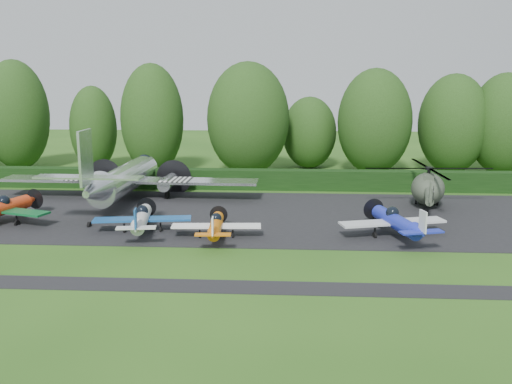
# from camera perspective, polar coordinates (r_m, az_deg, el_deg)

# --- Properties ---
(ground) EXTENTS (160.00, 160.00, 0.00)m
(ground) POSITION_cam_1_polar(r_m,az_deg,el_deg) (38.08, -7.60, -6.00)
(ground) COLOR #234D15
(ground) RESTS_ON ground
(apron) EXTENTS (70.00, 18.00, 0.01)m
(apron) POSITION_cam_1_polar(r_m,az_deg,el_deg) (47.55, -5.33, -2.31)
(apron) COLOR black
(apron) RESTS_ON ground
(taxiway_verge) EXTENTS (70.00, 2.00, 0.00)m
(taxiway_verge) POSITION_cam_1_polar(r_m,az_deg,el_deg) (32.55, -9.61, -9.21)
(taxiway_verge) COLOR black
(taxiway_verge) RESTS_ON ground
(hedgerow) EXTENTS (90.00, 1.60, 2.00)m
(hedgerow) POSITION_cam_1_polar(r_m,az_deg,el_deg) (58.17, -3.71, 0.34)
(hedgerow) COLOR black
(hedgerow) RESTS_ON ground
(transport_plane) EXTENTS (24.06, 18.45, 7.71)m
(transport_plane) POSITION_cam_1_polar(r_m,az_deg,el_deg) (53.07, -13.03, 1.30)
(transport_plane) COLOR silver
(transport_plane) RESTS_ON ground
(light_plane_white) EXTENTS (7.15, 7.51, 2.75)m
(light_plane_white) POSITION_cam_1_polar(r_m,az_deg,el_deg) (42.55, -11.36, -2.61)
(light_plane_white) COLOR silver
(light_plane_white) RESTS_ON ground
(light_plane_orange) EXTENTS (6.36, 6.69, 2.44)m
(light_plane_orange) POSITION_cam_1_polar(r_m,az_deg,el_deg) (40.43, -4.03, -3.35)
(light_plane_orange) COLOR orange
(light_plane_orange) RESTS_ON ground
(light_plane_blue) EXTENTS (7.77, 8.17, 2.98)m
(light_plane_blue) POSITION_cam_1_polar(r_m,az_deg,el_deg) (41.72, 13.83, -2.87)
(light_plane_blue) COLOR #1C29AC
(light_plane_blue) RESTS_ON ground
(helicopter) EXTENTS (11.01, 12.89, 3.55)m
(helicopter) POSITION_cam_1_polar(r_m,az_deg,el_deg) (51.96, 16.84, 0.59)
(helicopter) COLOR #3E4837
(helicopter) RESTS_ON ground
(sign_board) EXTENTS (3.23, 0.12, 1.81)m
(sign_board) POSITION_cam_1_polar(r_m,az_deg,el_deg) (60.28, 22.30, 1.06)
(sign_board) COLOR #3F3326
(sign_board) RESTS_ON ground
(tree_0) EXTENTS (7.73, 7.73, 13.16)m
(tree_0) POSITION_cam_1_polar(r_m,az_deg,el_deg) (74.76, -22.86, 7.09)
(tree_0) COLOR black
(tree_0) RESTS_ON ground
(tree_1) EXTENTS (6.59, 6.59, 8.76)m
(tree_1) POSITION_cam_1_polar(r_m,az_deg,el_deg) (70.35, 5.36, 5.92)
(tree_1) COLOR black
(tree_1) RESTS_ON ground
(tree_2) EXTENTS (5.58, 5.58, 10.08)m
(tree_2) POSITION_cam_1_polar(r_m,az_deg,el_deg) (71.81, -15.96, 6.16)
(tree_2) COLOR black
(tree_2) RESTS_ON ground
(tree_4) EXTENTS (7.98, 7.98, 11.53)m
(tree_4) POSITION_cam_1_polar(r_m,az_deg,el_deg) (70.21, 19.12, 6.45)
(tree_4) COLOR black
(tree_4) RESTS_ON ground
(tree_5) EXTENTS (9.39, 9.39, 12.86)m
(tree_5) POSITION_cam_1_polar(r_m,az_deg,el_deg) (65.39, -0.81, 7.33)
(tree_5) COLOR black
(tree_5) RESTS_ON ground
(tree_6) EXTENTS (7.18, 7.18, 12.68)m
(tree_6) POSITION_cam_1_polar(r_m,az_deg,el_deg) (67.03, -10.34, 7.17)
(tree_6) COLOR black
(tree_6) RESTS_ON ground
(tree_9) EXTENTS (8.48, 8.48, 12.14)m
(tree_9) POSITION_cam_1_polar(r_m,az_deg,el_deg) (67.25, 11.77, 6.90)
(tree_9) COLOR black
(tree_9) RESTS_ON ground
(tree_10) EXTENTS (7.78, 7.78, 11.65)m
(tree_10) POSITION_cam_1_polar(r_m,az_deg,el_deg) (71.44, 23.54, 6.25)
(tree_10) COLOR black
(tree_10) RESTS_ON ground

